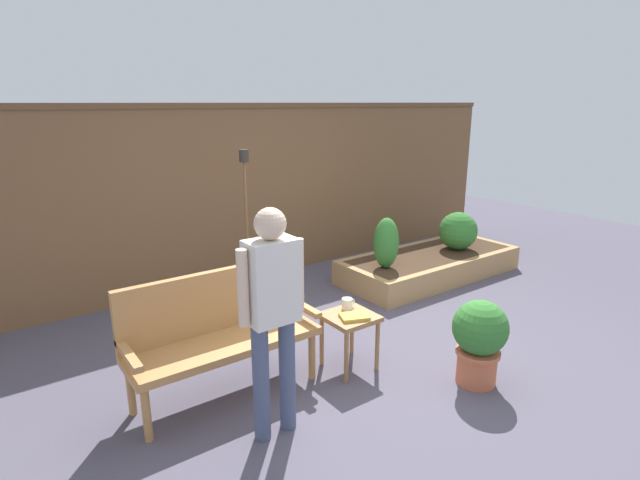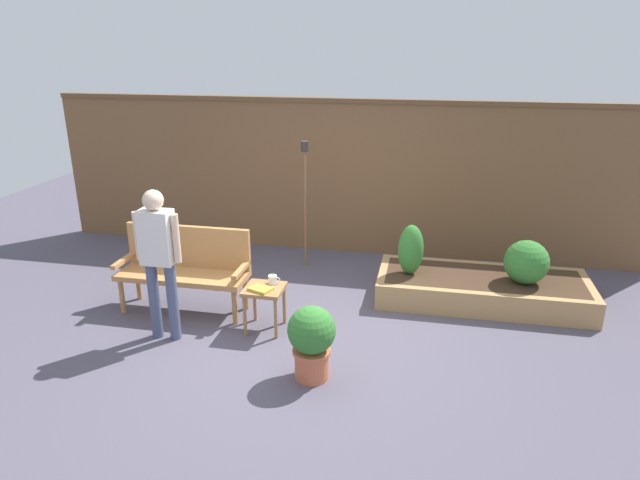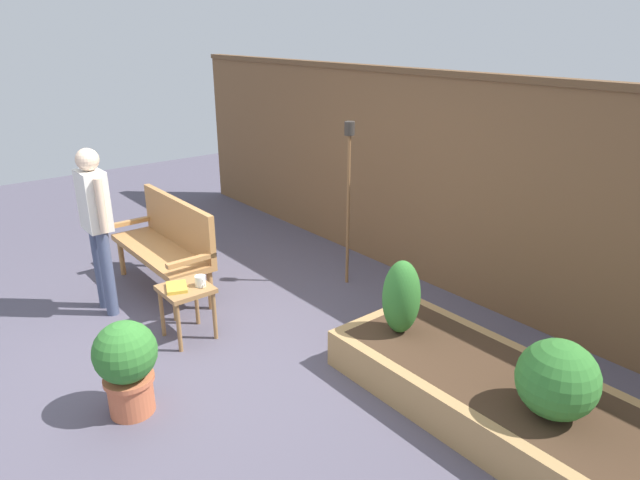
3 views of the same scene
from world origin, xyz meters
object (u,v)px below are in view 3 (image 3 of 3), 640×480
(person_by_bench, at_px, (96,217))
(shrub_near_bench, at_px, (401,297))
(garden_bench, at_px, (169,239))
(book_on_table, at_px, (177,287))
(side_table, at_px, (186,296))
(tiki_torch, at_px, (349,176))
(shrub_far_corner, at_px, (557,379))
(cup_on_table, at_px, (200,281))
(potted_boxwood, at_px, (127,363))

(person_by_bench, bearing_deg, shrub_near_bench, 31.68)
(garden_bench, height_order, book_on_table, garden_bench)
(side_table, distance_m, shrub_near_bench, 1.82)
(tiki_torch, bearing_deg, shrub_far_corner, -14.76)
(cup_on_table, bearing_deg, person_by_bench, -154.49)
(cup_on_table, bearing_deg, shrub_far_corner, 20.42)
(shrub_near_bench, height_order, tiki_torch, tiki_torch)
(garden_bench, bearing_deg, cup_on_table, -11.11)
(shrub_near_bench, relative_size, person_by_bench, 0.38)
(potted_boxwood, bearing_deg, shrub_near_bench, 67.82)
(garden_bench, relative_size, tiki_torch, 0.85)
(person_by_bench, bearing_deg, book_on_table, 17.66)
(garden_bench, height_order, shrub_near_bench, garden_bench)
(garden_bench, bearing_deg, person_by_bench, -84.34)
(potted_boxwood, distance_m, shrub_near_bench, 2.04)
(shrub_near_bench, xyz_separation_m, tiki_torch, (-1.42, 0.71, 0.56))
(cup_on_table, height_order, shrub_near_bench, shrub_near_bench)
(potted_boxwood, distance_m, shrub_far_corner, 2.78)
(potted_boxwood, height_order, shrub_near_bench, shrub_near_bench)
(side_table, height_order, tiki_torch, tiki_torch)
(shrub_near_bench, relative_size, shrub_far_corner, 1.21)
(potted_boxwood, xyz_separation_m, person_by_bench, (-1.61, 0.41, 0.54))
(book_on_table, xyz_separation_m, person_by_bench, (-0.93, -0.30, 0.44))
(potted_boxwood, distance_m, person_by_bench, 1.75)
(shrub_near_bench, bearing_deg, shrub_far_corner, 0.00)
(side_table, relative_size, cup_on_table, 3.76)
(cup_on_table, distance_m, tiki_torch, 1.81)
(book_on_table, bearing_deg, tiki_torch, 110.69)
(garden_bench, bearing_deg, shrub_far_corner, 11.78)
(side_table, bearing_deg, tiki_torch, 89.30)
(book_on_table, distance_m, potted_boxwood, 0.99)
(garden_bench, bearing_deg, side_table, -17.64)
(cup_on_table, bearing_deg, book_on_table, -112.58)
(garden_bench, distance_m, book_on_table, 1.07)
(side_table, xyz_separation_m, person_by_bench, (-0.94, -0.37, 0.54))
(shrub_near_bench, xyz_separation_m, person_by_bench, (-2.38, -1.47, 0.33))
(side_table, xyz_separation_m, shrub_near_bench, (1.44, 1.10, 0.20))
(side_table, xyz_separation_m, cup_on_table, (0.06, 0.11, 0.13))
(cup_on_table, distance_m, potted_boxwood, 1.08)
(side_table, bearing_deg, potted_boxwood, -49.15)
(book_on_table, bearing_deg, cup_on_table, 89.17)
(cup_on_table, height_order, book_on_table, cup_on_table)
(cup_on_table, relative_size, book_on_table, 0.57)
(shrub_far_corner, relative_size, person_by_bench, 0.32)
(garden_bench, distance_m, side_table, 1.07)
(garden_bench, height_order, side_table, garden_bench)
(cup_on_table, relative_size, person_by_bench, 0.08)
(person_by_bench, bearing_deg, tiki_torch, 66.13)
(tiki_torch, bearing_deg, cup_on_table, -88.60)
(garden_bench, relative_size, shrub_far_corner, 2.91)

